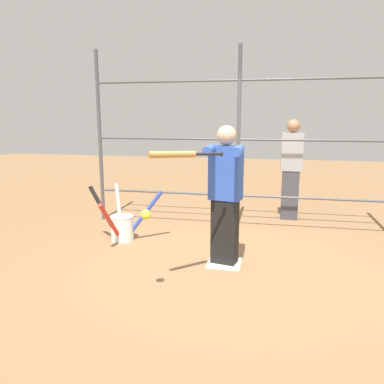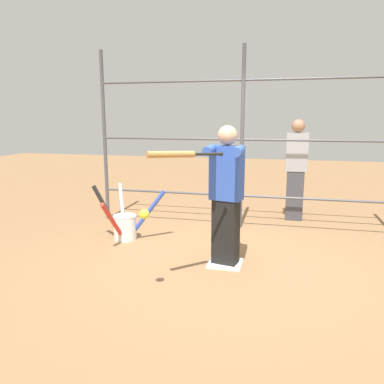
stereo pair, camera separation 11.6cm
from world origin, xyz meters
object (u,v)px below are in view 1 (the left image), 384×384
Objects in this scene: baseball_bat_swinging at (179,154)px; bat_bucket at (122,225)px; batter at (225,192)px; bystander_behind_fence at (291,168)px; softball_in_flight at (146,214)px.

bat_bucket is (1.21, -1.40, -1.18)m from baseball_bat_swinging.
batter is 1.57× the size of bat_bucket.
batter is 2.46m from bystander_behind_fence.
baseball_bat_swinging reaches higher than softball_in_flight.
softball_in_flight reaches higher than bat_bucket.
baseball_bat_swinging is (0.36, 0.79, 0.51)m from batter.
bystander_behind_fence is (-1.49, -3.34, 0.04)m from softball_in_flight.
batter reaches higher than bat_bucket.
batter is 17.41× the size of softball_in_flight.
baseball_bat_swinging is 2.19m from bat_bucket.
baseball_bat_swinging is at bearing 68.42° from bystander_behind_fence.
softball_in_flight is 3.66m from bystander_behind_fence.
bat_bucket is 3.04m from bystander_behind_fence.
batter is 2.60× the size of baseball_bat_swinging.
bystander_behind_fence is at bearing -111.58° from baseball_bat_swinging.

